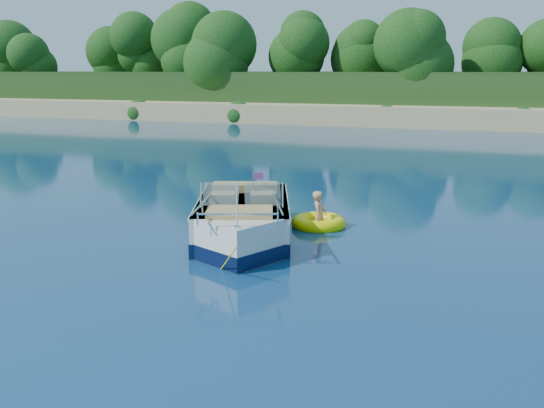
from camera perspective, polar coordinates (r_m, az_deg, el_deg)
name	(u,v)px	position (r m, az deg, el deg)	size (l,w,h in m)	color
ground	(155,272)	(12.87, -10.94, -6.34)	(160.00, 160.00, 0.00)	#0B224E
shoreline	(431,98)	(74.58, 14.70, 9.64)	(170.00, 59.00, 6.00)	tan
treeline	(409,52)	(51.89, 12.81, 13.74)	(150.00, 7.12, 8.19)	black
motorboat	(243,223)	(14.98, -2.77, -1.81)	(3.55, 6.06, 2.11)	silver
tow_tube	(319,223)	(16.30, 4.41, -1.78)	(1.56, 1.56, 0.39)	#F9EE02
boy	(319,227)	(16.27, 4.49, -2.17)	(0.52, 0.34, 1.43)	tan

